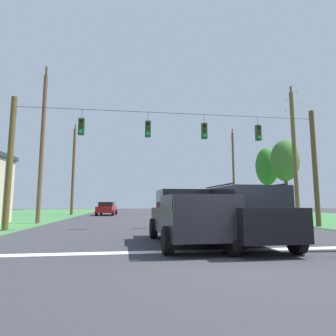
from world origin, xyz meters
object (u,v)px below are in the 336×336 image
at_px(overhead_signal_span, 174,158).
at_px(utility_pole_far_left, 73,169).
at_px(utility_pole_mid_right, 294,152).
at_px(pickup_truck, 186,216).
at_px(distant_car_crossing_white, 208,211).
at_px(distant_car_oncoming, 107,208).
at_px(suv_black, 241,215).
at_px(utility_pole_mid_left, 42,145).
at_px(utility_pole_far_right, 233,171).
at_px(tree_roadside_far_right, 285,161).
at_px(tree_roadside_right, 267,167).

bearing_deg(overhead_signal_span, utility_pole_far_left, 117.37).
distance_m(overhead_signal_span, utility_pole_mid_right, 10.49).
xyz_separation_m(pickup_truck, distant_car_crossing_white, (4.39, 12.59, -0.18)).
height_order(distant_car_oncoming, utility_pole_mid_right, utility_pole_mid_right).
distance_m(pickup_truck, suv_black, 1.93).
bearing_deg(suv_black, distant_car_oncoming, 105.66).
bearing_deg(utility_pole_mid_right, utility_pole_mid_left, 175.89).
bearing_deg(distant_car_crossing_white, utility_pole_far_right, 58.48).
relative_size(utility_pole_mid_left, tree_roadside_far_right, 1.44).
xyz_separation_m(overhead_signal_span, utility_pole_mid_left, (-8.88, 4.83, 1.55)).
relative_size(suv_black, utility_pole_mid_left, 0.42).
bearing_deg(suv_black, overhead_signal_span, 101.94).
distance_m(pickup_truck, tree_roadside_far_right, 22.06).
height_order(overhead_signal_span, distant_car_crossing_white, overhead_signal_span).
bearing_deg(utility_pole_far_left, pickup_truck, -69.28).
height_order(distant_car_crossing_white, utility_pole_far_right, utility_pole_far_right).
relative_size(tree_roadside_right, tree_roadside_far_right, 1.02).
height_order(pickup_truck, utility_pole_mid_left, utility_pole_mid_left).
height_order(overhead_signal_span, utility_pole_mid_left, utility_pole_mid_left).
distance_m(pickup_truck, tree_roadside_right, 25.93).
relative_size(utility_pole_mid_left, tree_roadside_right, 1.42).
relative_size(overhead_signal_span, suv_black, 3.75).
height_order(suv_black, utility_pole_mid_right, utility_pole_mid_right).
xyz_separation_m(distant_car_crossing_white, utility_pole_far_right, (6.31, 10.30, 4.67)).
relative_size(utility_pole_mid_right, utility_pole_far_left, 0.96).
xyz_separation_m(distant_car_crossing_white, tree_roadside_right, (9.88, 8.52, 4.99)).
relative_size(distant_car_crossing_white, tree_roadside_right, 0.54).
height_order(utility_pole_far_right, tree_roadside_right, utility_pole_far_right).
bearing_deg(utility_pole_far_left, tree_roadside_far_right, -17.65).
height_order(utility_pole_mid_left, tree_roadside_right, utility_pole_mid_left).
height_order(pickup_truck, tree_roadside_right, tree_roadside_right).
distance_m(suv_black, utility_pole_far_right, 25.68).
height_order(distant_car_oncoming, utility_pole_mid_left, utility_pole_mid_left).
bearing_deg(distant_car_crossing_white, suv_black, -101.11).
bearing_deg(tree_roadside_far_right, tree_roadside_right, 84.90).
height_order(utility_pole_mid_right, utility_pole_mid_left, utility_pole_mid_left).
bearing_deg(tree_roadside_far_right, pickup_truck, -130.06).
xyz_separation_m(pickup_truck, utility_pole_mid_right, (10.24, 9.08, 4.27)).
bearing_deg(utility_pole_far_right, tree_roadside_right, -26.50).
distance_m(utility_pole_far_right, utility_pole_mid_left, 22.86).
xyz_separation_m(distant_car_oncoming, tree_roadside_right, (19.10, -1.64, 4.99)).
bearing_deg(tree_roadside_far_right, utility_pole_mid_left, -164.81).
xyz_separation_m(distant_car_oncoming, tree_roadside_far_right, (18.69, -6.27, 4.98)).
bearing_deg(utility_pole_mid_right, distant_car_oncoming, 137.79).
relative_size(utility_pole_far_left, tree_roadside_far_right, 1.37).
height_order(utility_pole_far_left, tree_roadside_right, utility_pole_far_left).
bearing_deg(pickup_truck, tree_roadside_right, 55.94).
bearing_deg(suv_black, tree_roadside_far_right, 55.00).
xyz_separation_m(utility_pole_mid_right, utility_pole_mid_left, (-18.70, 1.34, 0.37)).
xyz_separation_m(tree_roadside_right, tree_roadside_far_right, (-0.41, -4.63, -0.01)).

